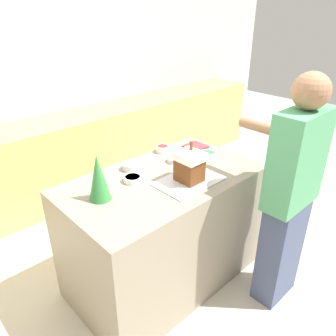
{
  "coord_description": "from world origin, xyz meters",
  "views": [
    {
      "loc": [
        -1.35,
        -1.5,
        2.02
      ],
      "look_at": [
        0.05,
        0.0,
        0.99
      ],
      "focal_mm": 35.0,
      "sensor_mm": 36.0,
      "label": 1
    }
  ],
  "objects_px": {
    "decorative_tree": "(98,177)",
    "candy_bowl_center_rear": "(208,155)",
    "baking_tray": "(189,181)",
    "cookbook": "(196,147)",
    "candy_bowl_near_tray_left": "(163,149)",
    "candy_bowl_near_tray_right": "(175,159)",
    "candy_bowl_far_left": "(131,166)",
    "person": "(290,196)",
    "gingerbread_house": "(190,166)",
    "candy_bowl_front_corner": "(133,179)"
  },
  "relations": [
    {
      "from": "decorative_tree",
      "to": "candy_bowl_center_rear",
      "type": "bearing_deg",
      "value": -3.17
    },
    {
      "from": "baking_tray",
      "to": "decorative_tree",
      "type": "relative_size",
      "value": 1.52
    },
    {
      "from": "decorative_tree",
      "to": "cookbook",
      "type": "relative_size",
      "value": 1.86
    },
    {
      "from": "decorative_tree",
      "to": "candy_bowl_near_tray_left",
      "type": "height_order",
      "value": "decorative_tree"
    },
    {
      "from": "cookbook",
      "to": "candy_bowl_near_tray_right",
      "type": "bearing_deg",
      "value": -166.51
    },
    {
      "from": "candy_bowl_far_left",
      "to": "person",
      "type": "bearing_deg",
      "value": -57.74
    },
    {
      "from": "candy_bowl_near_tray_right",
      "to": "decorative_tree",
      "type": "bearing_deg",
      "value": -174.53
    },
    {
      "from": "person",
      "to": "baking_tray",
      "type": "bearing_deg",
      "value": 128.39
    },
    {
      "from": "cookbook",
      "to": "gingerbread_house",
      "type": "bearing_deg",
      "value": -141.73
    },
    {
      "from": "candy_bowl_near_tray_left",
      "to": "person",
      "type": "bearing_deg",
      "value": -77.9
    },
    {
      "from": "candy_bowl_near_tray_right",
      "to": "candy_bowl_near_tray_left",
      "type": "distance_m",
      "value": 0.21
    },
    {
      "from": "gingerbread_house",
      "to": "candy_bowl_near_tray_left",
      "type": "bearing_deg",
      "value": 67.7
    },
    {
      "from": "cookbook",
      "to": "candy_bowl_center_rear",
      "type": "bearing_deg",
      "value": -110.65
    },
    {
      "from": "cookbook",
      "to": "decorative_tree",
      "type": "bearing_deg",
      "value": -171.99
    },
    {
      "from": "candy_bowl_front_corner",
      "to": "candy_bowl_far_left",
      "type": "height_order",
      "value": "candy_bowl_far_left"
    },
    {
      "from": "gingerbread_house",
      "to": "candy_bowl_far_left",
      "type": "height_order",
      "value": "gingerbread_house"
    },
    {
      "from": "decorative_tree",
      "to": "candy_bowl_front_corner",
      "type": "relative_size",
      "value": 2.42
    },
    {
      "from": "cookbook",
      "to": "person",
      "type": "bearing_deg",
      "value": -92.86
    },
    {
      "from": "gingerbread_house",
      "to": "candy_bowl_near_tray_left",
      "type": "xyz_separation_m",
      "value": [
        0.2,
        0.49,
        -0.09
      ]
    },
    {
      "from": "gingerbread_house",
      "to": "candy_bowl_near_tray_right",
      "type": "distance_m",
      "value": 0.34
    },
    {
      "from": "gingerbread_house",
      "to": "candy_bowl_center_rear",
      "type": "distance_m",
      "value": 0.44
    },
    {
      "from": "candy_bowl_far_left",
      "to": "candy_bowl_near_tray_right",
      "type": "bearing_deg",
      "value": -21.54
    },
    {
      "from": "candy_bowl_near_tray_left",
      "to": "candy_bowl_far_left",
      "type": "bearing_deg",
      "value": -168.79
    },
    {
      "from": "person",
      "to": "candy_bowl_center_rear",
      "type": "bearing_deg",
      "value": 92.45
    },
    {
      "from": "baking_tray",
      "to": "cookbook",
      "type": "relative_size",
      "value": 2.83
    },
    {
      "from": "candy_bowl_front_corner",
      "to": "gingerbread_house",
      "type": "bearing_deg",
      "value": -42.82
    },
    {
      "from": "candy_bowl_center_rear",
      "to": "gingerbread_house",
      "type": "bearing_deg",
      "value": -156.66
    },
    {
      "from": "cookbook",
      "to": "candy_bowl_front_corner",
      "type": "bearing_deg",
      "value": -172.09
    },
    {
      "from": "decorative_tree",
      "to": "candy_bowl_near_tray_right",
      "type": "distance_m",
      "value": 0.73
    },
    {
      "from": "gingerbread_house",
      "to": "cookbook",
      "type": "relative_size",
      "value": 1.63
    },
    {
      "from": "decorative_tree",
      "to": "candy_bowl_near_tray_right",
      "type": "height_order",
      "value": "decorative_tree"
    },
    {
      "from": "candy_bowl_front_corner",
      "to": "candy_bowl_far_left",
      "type": "bearing_deg",
      "value": 55.15
    },
    {
      "from": "candy_bowl_near_tray_right",
      "to": "candy_bowl_front_corner",
      "type": "bearing_deg",
      "value": -176.43
    },
    {
      "from": "candy_bowl_near_tray_left",
      "to": "person",
      "type": "xyz_separation_m",
      "value": [
        0.22,
        -1.02,
        -0.09
      ]
    },
    {
      "from": "gingerbread_house",
      "to": "decorative_tree",
      "type": "relative_size",
      "value": 0.88
    },
    {
      "from": "candy_bowl_front_corner",
      "to": "candy_bowl_near_tray_right",
      "type": "bearing_deg",
      "value": 3.57
    },
    {
      "from": "gingerbread_house",
      "to": "decorative_tree",
      "type": "bearing_deg",
      "value": 158.68
    },
    {
      "from": "candy_bowl_far_left",
      "to": "person",
      "type": "distance_m",
      "value": 1.12
    },
    {
      "from": "candy_bowl_front_corner",
      "to": "candy_bowl_near_tray_right",
      "type": "height_order",
      "value": "candy_bowl_front_corner"
    },
    {
      "from": "baking_tray",
      "to": "decorative_tree",
      "type": "distance_m",
      "value": 0.63
    },
    {
      "from": "candy_bowl_near_tray_right",
      "to": "candy_bowl_near_tray_left",
      "type": "relative_size",
      "value": 1.01
    },
    {
      "from": "candy_bowl_center_rear",
      "to": "cookbook",
      "type": "relative_size",
      "value": 0.76
    },
    {
      "from": "decorative_tree",
      "to": "candy_bowl_center_rear",
      "type": "relative_size",
      "value": 2.45
    },
    {
      "from": "baking_tray",
      "to": "candy_bowl_center_rear",
      "type": "height_order",
      "value": "candy_bowl_center_rear"
    },
    {
      "from": "baking_tray",
      "to": "candy_bowl_far_left",
      "type": "height_order",
      "value": "candy_bowl_far_left"
    },
    {
      "from": "candy_bowl_near_tray_right",
      "to": "candy_bowl_near_tray_left",
      "type": "xyz_separation_m",
      "value": [
        0.06,
        0.2,
        0.01
      ]
    },
    {
      "from": "candy_bowl_near_tray_left",
      "to": "candy_bowl_far_left",
      "type": "relative_size",
      "value": 0.82
    },
    {
      "from": "decorative_tree",
      "to": "candy_bowl_center_rear",
      "type": "xyz_separation_m",
      "value": [
        0.96,
        -0.05,
        -0.13
      ]
    },
    {
      "from": "cookbook",
      "to": "person",
      "type": "xyz_separation_m",
      "value": [
        -0.04,
        -0.9,
        -0.07
      ]
    },
    {
      "from": "candy_bowl_far_left",
      "to": "candy_bowl_near_tray_left",
      "type": "bearing_deg",
      "value": 11.21
    }
  ]
}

